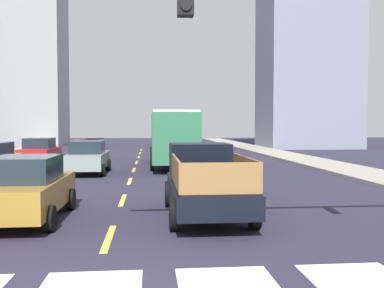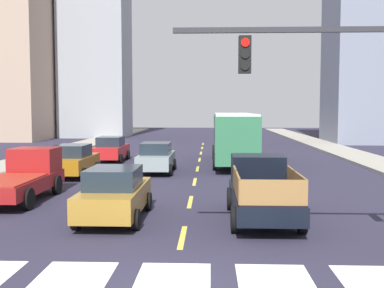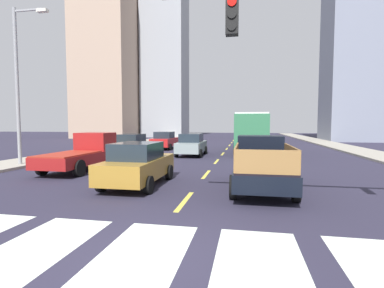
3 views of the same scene
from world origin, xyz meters
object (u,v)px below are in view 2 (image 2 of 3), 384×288
(sedan_near_right, at_px, (115,193))
(city_bus, at_px, (233,134))
(sedan_far, at_px, (111,149))
(sedan_near_left, at_px, (73,161))
(pickup_stakebed, at_px, (261,189))
(sedan_mid, at_px, (156,158))
(pickup_dark, at_px, (24,176))

(sedan_near_right, bearing_deg, city_bus, 75.88)
(sedan_far, xyz_separation_m, sedan_near_right, (3.71, -16.64, 0.00))
(city_bus, distance_m, sedan_near_left, 10.66)
(pickup_stakebed, height_order, sedan_far, pickup_stakebed)
(city_bus, bearing_deg, sedan_far, 170.60)
(city_bus, bearing_deg, sedan_mid, -138.46)
(sedan_far, distance_m, sedan_near_right, 17.05)
(sedan_far, xyz_separation_m, sedan_near_left, (-0.50, -7.13, 0.00))
(sedan_near_left, xyz_separation_m, sedan_near_right, (4.21, -9.51, 0.00))
(pickup_dark, relative_size, city_bus, 0.48)
(sedan_near_left, height_order, sedan_near_right, same)
(pickup_stakebed, bearing_deg, sedan_far, 120.43)
(city_bus, xyz_separation_m, sedan_near_left, (-8.83, -5.88, -1.09))
(sedan_far, bearing_deg, sedan_mid, -53.63)
(sedan_near_left, bearing_deg, pickup_dark, -93.35)
(pickup_stakebed, bearing_deg, sedan_near_left, 137.66)
(pickup_dark, bearing_deg, sedan_mid, 63.66)
(sedan_near_left, bearing_deg, city_bus, 31.75)
(sedan_near_left, relative_size, sedan_near_right, 1.00)
(city_bus, bearing_deg, sedan_near_right, -107.55)
(pickup_dark, height_order, sedan_mid, pickup_dark)
(sedan_near_left, bearing_deg, sedan_mid, 19.95)
(sedan_mid, bearing_deg, city_bus, 40.84)
(sedan_mid, height_order, sedan_near_right, same)
(sedan_near_left, distance_m, sedan_mid, 4.59)
(sedan_mid, bearing_deg, sedan_near_left, -159.69)
(sedan_near_left, bearing_deg, sedan_far, 84.06)
(sedan_far, bearing_deg, pickup_dark, -91.18)
(pickup_dark, relative_size, sedan_near_left, 1.18)
(sedan_mid, xyz_separation_m, sedan_near_right, (-0.05, -11.22, 0.00))
(pickup_dark, xyz_separation_m, sedan_near_right, (4.37, -3.32, -0.06))
(sedan_near_right, bearing_deg, pickup_stakebed, 8.61)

